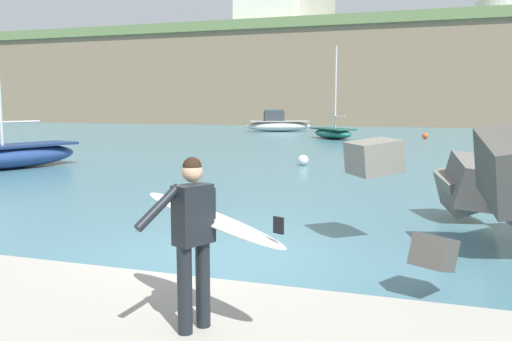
{
  "coord_description": "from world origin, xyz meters",
  "views": [
    {
      "loc": [
        3.41,
        -8.08,
        2.53
      ],
      "look_at": [
        0.6,
        0.5,
        1.4
      ],
      "focal_mm": 37.22,
      "sensor_mm": 36.0,
      "label": 1
    }
  ],
  "objects_px": {
    "boat_near_left": "(278,124)",
    "boat_near_right": "(13,155)",
    "surfer_with_board": "(199,228)",
    "station_building_west": "(303,1)",
    "station_building_central": "(271,4)",
    "mooring_buoy_inner": "(303,160)",
    "boat_mid_left": "(333,132)",
    "mooring_buoy_middle": "(425,136)"
  },
  "relations": [
    {
      "from": "boat_near_right",
      "to": "boat_near_left",
      "type": "bearing_deg",
      "value": 85.97
    },
    {
      "from": "boat_near_left",
      "to": "station_building_central",
      "type": "distance_m",
      "value": 26.0
    },
    {
      "from": "boat_near_left",
      "to": "station_building_central",
      "type": "xyz_separation_m",
      "value": [
        -6.79,
        20.29,
        14.77
      ]
    },
    {
      "from": "boat_near_left",
      "to": "station_building_central",
      "type": "relative_size",
      "value": 0.77
    },
    {
      "from": "mooring_buoy_inner",
      "to": "station_building_central",
      "type": "relative_size",
      "value": 0.05
    },
    {
      "from": "station_building_central",
      "to": "mooring_buoy_middle",
      "type": "bearing_deg",
      "value": -53.49
    },
    {
      "from": "boat_mid_left",
      "to": "mooring_buoy_inner",
      "type": "xyz_separation_m",
      "value": [
        1.86,
        -17.59,
        -0.24
      ]
    },
    {
      "from": "boat_mid_left",
      "to": "station_building_central",
      "type": "bearing_deg",
      "value": 114.84
    },
    {
      "from": "surfer_with_board",
      "to": "station_building_west",
      "type": "height_order",
      "value": "station_building_west"
    },
    {
      "from": "boat_near_left",
      "to": "station_building_west",
      "type": "distance_m",
      "value": 27.41
    },
    {
      "from": "surfer_with_board",
      "to": "mooring_buoy_middle",
      "type": "xyz_separation_m",
      "value": [
        1.9,
        36.31,
        -1.06
      ]
    },
    {
      "from": "surfer_with_board",
      "to": "boat_near_right",
      "type": "relative_size",
      "value": 0.27
    },
    {
      "from": "boat_near_left",
      "to": "mooring_buoy_inner",
      "type": "relative_size",
      "value": 14.26
    },
    {
      "from": "boat_near_left",
      "to": "mooring_buoy_inner",
      "type": "xyz_separation_m",
      "value": [
        8.57,
        -26.44,
        -0.46
      ]
    },
    {
      "from": "mooring_buoy_middle",
      "to": "station_building_central",
      "type": "xyz_separation_m",
      "value": [
        -20.02,
        27.05,
        15.22
      ]
    },
    {
      "from": "mooring_buoy_inner",
      "to": "station_building_west",
      "type": "relative_size",
      "value": 0.05
    },
    {
      "from": "boat_near_right",
      "to": "mooring_buoy_inner",
      "type": "xyz_separation_m",
      "value": [
        10.75,
        4.55,
        -0.32
      ]
    },
    {
      "from": "station_building_central",
      "to": "boat_near_right",
      "type": "bearing_deg",
      "value": -84.87
    },
    {
      "from": "station_building_west",
      "to": "station_building_central",
      "type": "xyz_separation_m",
      "value": [
        -3.72,
        -2.2,
        -0.6
      ]
    },
    {
      "from": "boat_near_right",
      "to": "boat_mid_left",
      "type": "distance_m",
      "value": 23.85
    },
    {
      "from": "boat_near_left",
      "to": "boat_mid_left",
      "type": "relative_size",
      "value": 0.94
    },
    {
      "from": "surfer_with_board",
      "to": "station_building_west",
      "type": "relative_size",
      "value": 0.25
    },
    {
      "from": "boat_near_right",
      "to": "mooring_buoy_inner",
      "type": "height_order",
      "value": "boat_near_right"
    },
    {
      "from": "mooring_buoy_inner",
      "to": "mooring_buoy_middle",
      "type": "height_order",
      "value": "same"
    },
    {
      "from": "boat_near_right",
      "to": "mooring_buoy_inner",
      "type": "distance_m",
      "value": 11.68
    },
    {
      "from": "surfer_with_board",
      "to": "station_building_central",
      "type": "xyz_separation_m",
      "value": [
        -18.13,
        63.36,
        14.16
      ]
    },
    {
      "from": "station_building_central",
      "to": "station_building_west",
      "type": "bearing_deg",
      "value": 30.64
    },
    {
      "from": "surfer_with_board",
      "to": "boat_mid_left",
      "type": "height_order",
      "value": "boat_mid_left"
    },
    {
      "from": "surfer_with_board",
      "to": "boat_near_right",
      "type": "xyz_separation_m",
      "value": [
        -13.52,
        12.08,
        -0.74
      ]
    },
    {
      "from": "surfer_with_board",
      "to": "boat_near_left",
      "type": "relative_size",
      "value": 0.33
    },
    {
      "from": "boat_near_right",
      "to": "station_building_central",
      "type": "relative_size",
      "value": 0.92
    },
    {
      "from": "station_building_central",
      "to": "boat_mid_left",
      "type": "bearing_deg",
      "value": -65.16
    },
    {
      "from": "boat_near_left",
      "to": "boat_near_right",
      "type": "xyz_separation_m",
      "value": [
        -2.18,
        -30.99,
        -0.13
      ]
    },
    {
      "from": "boat_near_right",
      "to": "boat_mid_left",
      "type": "relative_size",
      "value": 1.12
    },
    {
      "from": "boat_near_right",
      "to": "station_building_west",
      "type": "relative_size",
      "value": 0.92
    },
    {
      "from": "station_building_west",
      "to": "surfer_with_board",
      "type": "bearing_deg",
      "value": -77.6
    },
    {
      "from": "boat_near_left",
      "to": "station_building_west",
      "type": "height_order",
      "value": "station_building_west"
    },
    {
      "from": "boat_near_left",
      "to": "boat_near_right",
      "type": "height_order",
      "value": "boat_near_right"
    },
    {
      "from": "boat_near_right",
      "to": "mooring_buoy_middle",
      "type": "distance_m",
      "value": 28.73
    },
    {
      "from": "boat_near_left",
      "to": "mooring_buoy_middle",
      "type": "bearing_deg",
      "value": -27.05
    },
    {
      "from": "boat_near_left",
      "to": "station_building_west",
      "type": "xyz_separation_m",
      "value": [
        -3.07,
        22.49,
        15.37
      ]
    },
    {
      "from": "station_building_west",
      "to": "station_building_central",
      "type": "relative_size",
      "value": 1.01
    }
  ]
}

